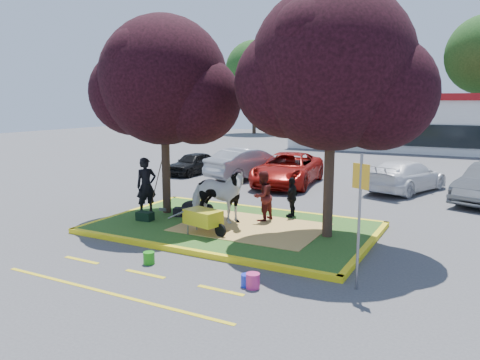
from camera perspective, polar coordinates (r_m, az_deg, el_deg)
The scene contains 31 objects.
ground at distance 14.43m, azimuth -0.82°, elevation -6.08°, with size 90.00×90.00×0.00m, color #424244.
median_island at distance 14.41m, azimuth -0.82°, elevation -5.79°, with size 8.00×5.00×0.15m, color #23541A.
curb_near at distance 12.31m, azimuth -6.66°, elevation -8.59°, with size 8.30×0.16×0.15m, color yellow.
curb_far at distance 16.65m, azimuth 3.46°, elevation -3.68°, with size 8.30×0.16×0.15m, color yellow.
curb_left at distance 16.70m, azimuth -13.22°, elevation -3.89°, with size 0.16×5.30×0.15m, color yellow.
curb_right at distance 13.03m, azimuth 15.27°, elevation -7.84°, with size 0.16×5.30×0.15m, color yellow.
straw_bedding at distance 14.12m, azimuth 1.33°, elevation -5.78°, with size 4.20×3.00×0.01m, color #E4B45E.
tree_purple_left at distance 15.73m, azimuth -9.26°, elevation 11.17°, with size 5.06×4.20×6.51m.
tree_purple_right at distance 12.93m, azimuth 11.24°, elevation 12.34°, with size 5.30×4.40×6.82m.
fire_lane_stripe_a at distance 12.42m, azimuth -18.73°, elevation -9.24°, with size 1.10×0.12×0.01m, color yellow.
fire_lane_stripe_b at distance 11.12m, azimuth -11.48°, elevation -11.16°, with size 1.10×0.12×0.01m, color yellow.
fire_lane_stripe_c at distance 10.05m, azimuth -2.36°, elevation -13.30°, with size 1.10×0.12×0.01m, color yellow.
fire_lane_long at distance 10.29m, azimuth -15.82°, elevation -13.09°, with size 6.00×0.10×0.01m, color yellow.
retail_building at distance 40.46m, azimuth 21.39°, elevation 6.68°, with size 20.40×8.40×4.40m.
treeline at distance 50.22m, azimuth 22.23°, elevation 13.36°, with size 46.58×7.80×14.63m.
cow at distance 14.51m, azimuth -2.85°, elevation -1.92°, with size 0.92×2.02×1.71m, color silver.
calf at distance 15.70m, azimuth -5.39°, elevation -3.36°, with size 1.09×0.62×0.47m, color black.
handler at distance 15.90m, azimuth -11.35°, elevation -0.72°, with size 0.69×0.45×1.90m, color black.
visitor_a at distance 14.75m, azimuth 2.76°, elevation -1.97°, with size 0.77×0.60×1.59m, color #4B1615.
visitor_b at distance 15.34m, azimuth 6.35°, elevation -2.09°, with size 0.77×0.32×1.31m, color black.
wheelbarrow at distance 13.33m, azimuth -4.49°, elevation -4.60°, with size 1.88×0.86×0.71m.
gear_bag_dark at distance 15.53m, azimuth -7.05°, elevation -3.90°, with size 0.56×0.30×0.28m, color black.
gear_bag_green at distance 15.20m, azimuth -11.51°, elevation -4.34°, with size 0.52×0.32×0.27m, color black.
sign_post at distance 9.86m, azimuth 14.39°, elevation -3.05°, with size 0.38×0.19×2.87m.
bucket_green at distance 11.70m, azimuth -11.04°, elevation -9.32°, with size 0.28×0.28×0.30m, color #219216.
bucket_pink at distance 10.10m, azimuth 1.57°, elevation -12.19°, with size 0.30×0.30×0.32m, color #CE2D74.
bucket_blue at distance 10.20m, azimuth 0.81°, elevation -12.14°, with size 0.25×0.25×0.27m, color #192ECE.
car_black at distance 25.13m, azimuth -5.74°, elevation 2.03°, with size 1.39×3.45×1.17m, color black.
car_silver at distance 23.60m, azimuth 1.12°, elevation 2.04°, with size 1.64×4.70×1.55m, color #97999E.
car_red at distance 21.94m, azimuth 5.84°, elevation 1.34°, with size 2.48×5.39×1.50m, color #98120C.
car_white at distance 21.55m, azimuth 19.60°, elevation 0.48°, with size 1.90×4.68×1.36m, color white.
Camera 1 is at (6.68, -12.17, 3.93)m, focal length 35.00 mm.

